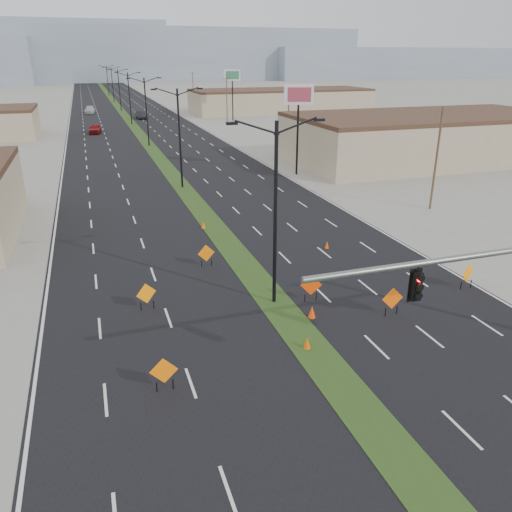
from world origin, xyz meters
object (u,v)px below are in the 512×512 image
object	(u,v)px
car_far	(90,110)
cone_3	(203,225)
pole_sign_east_near	(299,101)
construction_sign_1	(146,294)
streetlight_2	(146,110)
pole_sign_east_far	(232,79)
streetlight_0	(275,210)
cone_0	(312,312)
car_left	(95,129)
construction_sign_5	(468,274)
streetlight_1	(180,136)
streetlight_4	(119,89)
car_mid	(141,115)
cone_2	(327,245)
streetlight_5	(112,83)
construction_sign_3	(311,286)
construction_sign_0	(164,372)
construction_sign_2	(206,254)
streetlight_6	(107,80)
cone_1	(307,343)
streetlight_3	(129,97)

from	to	relation	value
car_far	cone_3	xyz separation A→B (m)	(6.77, -95.19, -0.50)
pole_sign_east_near	construction_sign_1	bearing A→B (deg)	-110.21
streetlight_2	pole_sign_east_far	bearing A→B (deg)	51.96
streetlight_0	cone_0	distance (m)	5.74
pole_sign_east_far	cone_3	bearing A→B (deg)	-86.46
car_left	construction_sign_5	size ratio (longest dim) A/B	2.92
streetlight_1	streetlight_4	distance (m)	84.00
car_left	construction_sign_1	bearing A→B (deg)	-82.90
streetlight_0	construction_sign_5	bearing A→B (deg)	-9.80
car_mid	cone_2	size ratio (longest dim) A/B	9.41
streetlight_5	construction_sign_3	size ratio (longest dim) A/B	6.22
streetlight_2	construction_sign_0	size ratio (longest dim) A/B	6.47
construction_sign_3	construction_sign_1	bearing A→B (deg)	-176.22
construction_sign_1	cone_3	xyz separation A→B (m)	(6.00, 12.64, -0.62)
construction_sign_2	cone_2	xyz separation A→B (m)	(9.04, 0.55, -0.63)
streetlight_2	cone_3	world-z (taller)	streetlight_2
construction_sign_2	construction_sign_3	world-z (taller)	construction_sign_3
streetlight_6	cone_1	world-z (taller)	streetlight_6
streetlight_0	construction_sign_3	bearing A→B (deg)	-15.81
construction_sign_1	pole_sign_east_far	xyz separation A→B (m)	(28.27, 81.95, 7.67)
streetlight_4	cone_0	xyz separation A→B (m)	(1.27, -114.35, -5.08)
car_mid	construction_sign_3	bearing A→B (deg)	-93.89
car_left	construction_sign_5	distance (m)	77.31
streetlight_3	cone_0	distance (m)	86.51
streetlight_5	streetlight_6	world-z (taller)	same
pole_sign_east_far	car_left	bearing A→B (deg)	-138.94
streetlight_4	car_far	world-z (taller)	streetlight_4
streetlight_1	streetlight_5	size ratio (longest dim) A/B	1.00
construction_sign_1	cone_3	bearing A→B (deg)	44.02
streetlight_4	car_far	bearing A→B (deg)	-159.79
construction_sign_2	construction_sign_5	distance (m)	16.19
construction_sign_5	cone_2	size ratio (longest dim) A/B	3.09
streetlight_6	construction_sign_2	world-z (taller)	streetlight_6
streetlight_2	cone_3	size ratio (longest dim) A/B	17.07
streetlight_5	streetlight_4	bearing A→B (deg)	-90.00
cone_1	streetlight_1	bearing A→B (deg)	89.64
construction_sign_3	cone_3	distance (m)	14.85
streetlight_2	cone_2	size ratio (longest dim) A/B	18.94
streetlight_5	cone_3	size ratio (longest dim) A/B	17.07
construction_sign_1	cone_3	world-z (taller)	construction_sign_1
streetlight_0	streetlight_2	xyz separation A→B (m)	(0.00, 56.00, 0.00)
cone_1	pole_sign_east_far	xyz separation A→B (m)	(21.56, 88.36, 8.27)
construction_sign_1	construction_sign_2	bearing A→B (deg)	26.97
construction_sign_2	construction_sign_5	size ratio (longest dim) A/B	0.93
construction_sign_5	pole_sign_east_far	bearing A→B (deg)	60.13
car_left	cone_2	distance (m)	67.67
car_far	construction_sign_5	size ratio (longest dim) A/B	3.34
streetlight_5	pole_sign_east_near	distance (m)	110.73
streetlight_2	cone_1	distance (m)	61.28
cone_0	streetlight_1	bearing A→B (deg)	92.40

